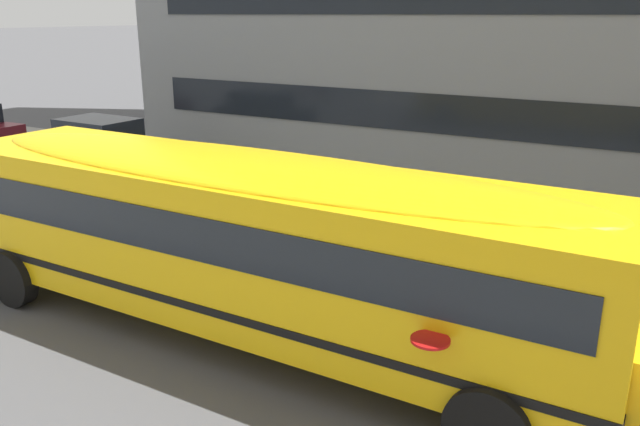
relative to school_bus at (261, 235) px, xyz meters
name	(u,v)px	position (x,y,z in m)	size (l,w,h in m)	color
ground_plane	(469,344)	(2.72, 1.32, -1.60)	(400.00, 400.00, 0.00)	#4C4C4F
sidewalk_far	(566,214)	(2.72, 8.65, -1.60)	(120.00, 3.00, 0.01)	gray
lane_centreline	(469,344)	(2.72, 1.32, -1.60)	(110.00, 0.16, 0.01)	silver
school_bus	(261,235)	(0.00, 0.00, 0.00)	(12.06, 2.85, 2.70)	yellow
parked_car_black_by_hydrant	(102,146)	(-10.03, 5.98, -0.76)	(3.92, 1.92, 1.64)	black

